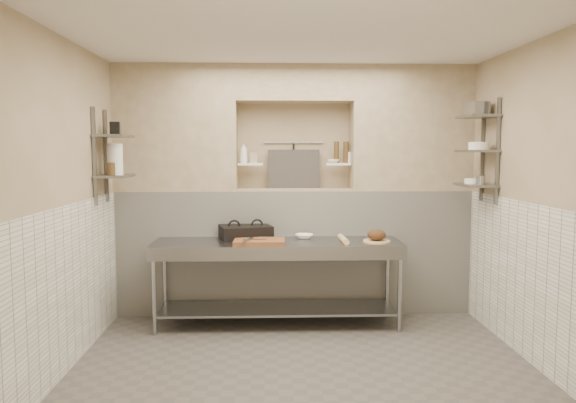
{
  "coord_description": "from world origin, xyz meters",
  "views": [
    {
      "loc": [
        -0.3,
        -4.64,
        1.86
      ],
      "look_at": [
        -0.1,
        0.9,
        1.35
      ],
      "focal_mm": 35.0,
      "sensor_mm": 36.0,
      "label": 1
    }
  ],
  "objects_px": {
    "cutting_board": "(259,242)",
    "mixing_bowl": "(304,236)",
    "jug_left": "(115,159)",
    "prep_table": "(277,266)",
    "rolling_pin": "(343,239)",
    "panini_press": "(246,232)",
    "bowl_alcove": "(333,161)",
    "bottle_soap": "(244,153)",
    "bread_loaf": "(377,235)"
  },
  "relations": [
    {
      "from": "bowl_alcove",
      "to": "jug_left",
      "type": "bearing_deg",
      "value": -164.1
    },
    {
      "from": "cutting_board",
      "to": "mixing_bowl",
      "type": "bearing_deg",
      "value": 34.93
    },
    {
      "from": "mixing_bowl",
      "to": "bowl_alcove",
      "type": "relative_size",
      "value": 1.42
    },
    {
      "from": "rolling_pin",
      "to": "panini_press",
      "type": "bearing_deg",
      "value": 166.07
    },
    {
      "from": "cutting_board",
      "to": "jug_left",
      "type": "xyz_separation_m",
      "value": [
        -1.45,
        0.02,
        0.85
      ]
    },
    {
      "from": "prep_table",
      "to": "bowl_alcove",
      "type": "bearing_deg",
      "value": 39.93
    },
    {
      "from": "panini_press",
      "to": "rolling_pin",
      "type": "distance_m",
      "value": 1.06
    },
    {
      "from": "rolling_pin",
      "to": "prep_table",
      "type": "bearing_deg",
      "value": 175.42
    },
    {
      "from": "cutting_board",
      "to": "mixing_bowl",
      "type": "xyz_separation_m",
      "value": [
        0.48,
        0.34,
        0.0
      ]
    },
    {
      "from": "bottle_soap",
      "to": "mixing_bowl",
      "type": "bearing_deg",
      "value": -28.13
    },
    {
      "from": "cutting_board",
      "to": "rolling_pin",
      "type": "xyz_separation_m",
      "value": [
        0.88,
        0.08,
        0.01
      ]
    },
    {
      "from": "cutting_board",
      "to": "mixing_bowl",
      "type": "height_order",
      "value": "mixing_bowl"
    },
    {
      "from": "prep_table",
      "to": "rolling_pin",
      "type": "distance_m",
      "value": 0.75
    },
    {
      "from": "rolling_pin",
      "to": "jug_left",
      "type": "distance_m",
      "value": 2.47
    },
    {
      "from": "bread_loaf",
      "to": "jug_left",
      "type": "bearing_deg",
      "value": -178.77
    },
    {
      "from": "rolling_pin",
      "to": "bottle_soap",
      "type": "relative_size",
      "value": 1.68
    },
    {
      "from": "mixing_bowl",
      "to": "rolling_pin",
      "type": "height_order",
      "value": "rolling_pin"
    },
    {
      "from": "panini_press",
      "to": "mixing_bowl",
      "type": "height_order",
      "value": "panini_press"
    },
    {
      "from": "prep_table",
      "to": "jug_left",
      "type": "height_order",
      "value": "jug_left"
    },
    {
      "from": "prep_table",
      "to": "bottle_soap",
      "type": "distance_m",
      "value": 1.37
    },
    {
      "from": "prep_table",
      "to": "jug_left",
      "type": "xyz_separation_m",
      "value": [
        -1.64,
        -0.11,
        1.13
      ]
    },
    {
      "from": "bread_loaf",
      "to": "rolling_pin",
      "type": "bearing_deg",
      "value": -179.72
    },
    {
      "from": "panini_press",
      "to": "jug_left",
      "type": "height_order",
      "value": "jug_left"
    },
    {
      "from": "prep_table",
      "to": "cutting_board",
      "type": "bearing_deg",
      "value": -144.07
    },
    {
      "from": "mixing_bowl",
      "to": "jug_left",
      "type": "height_order",
      "value": "jug_left"
    },
    {
      "from": "rolling_pin",
      "to": "jug_left",
      "type": "height_order",
      "value": "jug_left"
    },
    {
      "from": "cutting_board",
      "to": "bread_loaf",
      "type": "relative_size",
      "value": 2.69
    },
    {
      "from": "mixing_bowl",
      "to": "bottle_soap",
      "type": "distance_m",
      "value": 1.18
    },
    {
      "from": "prep_table",
      "to": "bowl_alcove",
      "type": "xyz_separation_m",
      "value": [
        0.64,
        0.54,
        1.09
      ]
    },
    {
      "from": "prep_table",
      "to": "rolling_pin",
      "type": "relative_size",
      "value": 6.49
    },
    {
      "from": "rolling_pin",
      "to": "bottle_soap",
      "type": "distance_m",
      "value": 1.52
    },
    {
      "from": "panini_press",
      "to": "bottle_soap",
      "type": "distance_m",
      "value": 0.93
    },
    {
      "from": "mixing_bowl",
      "to": "cutting_board",
      "type": "bearing_deg",
      "value": -145.07
    },
    {
      "from": "prep_table",
      "to": "panini_press",
      "type": "bearing_deg",
      "value": 149.51
    },
    {
      "from": "panini_press",
      "to": "bread_loaf",
      "type": "relative_size",
      "value": 3.19
    },
    {
      "from": "panini_press",
      "to": "bottle_soap",
      "type": "height_order",
      "value": "bottle_soap"
    },
    {
      "from": "panini_press",
      "to": "jug_left",
      "type": "relative_size",
      "value": 1.97
    },
    {
      "from": "prep_table",
      "to": "bowl_alcove",
      "type": "relative_size",
      "value": 18.6
    },
    {
      "from": "mixing_bowl",
      "to": "bread_loaf",
      "type": "relative_size",
      "value": 1.03
    },
    {
      "from": "panini_press",
      "to": "bowl_alcove",
      "type": "xyz_separation_m",
      "value": [
        0.98,
        0.34,
        0.76
      ]
    },
    {
      "from": "cutting_board",
      "to": "panini_press",
      "type": "bearing_deg",
      "value": 114.59
    },
    {
      "from": "prep_table",
      "to": "jug_left",
      "type": "relative_size",
      "value": 8.33
    },
    {
      "from": "mixing_bowl",
      "to": "rolling_pin",
      "type": "xyz_separation_m",
      "value": [
        0.39,
        -0.26,
        0.01
      ]
    },
    {
      "from": "panini_press",
      "to": "prep_table",
      "type": "bearing_deg",
      "value": -44.88
    },
    {
      "from": "prep_table",
      "to": "bottle_soap",
      "type": "bearing_deg",
      "value": 123.55
    },
    {
      "from": "cutting_board",
      "to": "jug_left",
      "type": "distance_m",
      "value": 1.68
    },
    {
      "from": "mixing_bowl",
      "to": "jug_left",
      "type": "xyz_separation_m",
      "value": [
        -1.93,
        -0.31,
        0.84
      ]
    },
    {
      "from": "prep_table",
      "to": "bread_loaf",
      "type": "xyz_separation_m",
      "value": [
        1.04,
        -0.05,
        0.33
      ]
    },
    {
      "from": "panini_press",
      "to": "jug_left",
      "type": "xyz_separation_m",
      "value": [
        -1.3,
        -0.31,
        0.8
      ]
    },
    {
      "from": "prep_table",
      "to": "cutting_board",
      "type": "distance_m",
      "value": 0.36
    }
  ]
}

